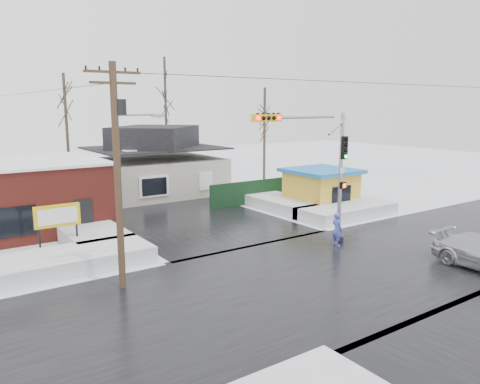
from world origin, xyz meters
TOP-DOWN VIEW (x-y plane):
  - ground at (0.00, 0.00)m, footprint 120.00×120.00m
  - road_ns at (0.00, 0.00)m, footprint 10.00×120.00m
  - road_ew at (0.00, 0.00)m, footprint 120.00×10.00m
  - snowbank_nw at (-9.00, 7.00)m, footprint 7.00×3.00m
  - snowbank_ne at (9.00, 7.00)m, footprint 7.00×3.00m
  - snowbank_nside_w at (-7.00, 12.00)m, footprint 3.00×8.00m
  - snowbank_nside_e at (7.00, 12.00)m, footprint 3.00×8.00m
  - traffic_signal at (2.43, 2.97)m, footprint 6.05×0.68m
  - utility_pole at (-7.93, 3.50)m, footprint 3.15×0.44m
  - marquee_sign at (-9.00, 9.49)m, footprint 2.20×0.21m
  - house at (2.00, 22.00)m, footprint 10.40×8.40m
  - kiosk at (9.50, 9.99)m, footprint 4.60×4.60m
  - fence at (6.50, 14.00)m, footprint 8.00×0.12m
  - tree_far_left at (-4.00, 26.00)m, footprint 3.00×3.00m
  - tree_far_mid at (6.00, 28.00)m, footprint 3.00×3.00m
  - tree_far_right at (12.00, 20.00)m, footprint 3.00×3.00m
  - pedestrian at (3.47, 2.60)m, footprint 0.46×0.68m
  - shopping_bag at (3.99, 2.76)m, footprint 0.30×0.19m

SIDE VIEW (x-z plane):
  - ground at x=0.00m, z-range 0.00..0.00m
  - road_ns at x=0.00m, z-range 0.00..0.02m
  - road_ew at x=0.00m, z-range 0.00..0.02m
  - shopping_bag at x=3.99m, z-range 0.00..0.35m
  - snowbank_nw at x=-9.00m, z-range 0.00..0.80m
  - snowbank_ne at x=9.00m, z-range 0.00..0.80m
  - snowbank_nside_w at x=-7.00m, z-range 0.00..0.80m
  - snowbank_nside_e at x=7.00m, z-range 0.00..0.80m
  - fence at x=6.50m, z-range 0.00..1.80m
  - pedestrian at x=3.47m, z-range 0.00..1.82m
  - kiosk at x=9.50m, z-range 0.03..2.90m
  - marquee_sign at x=-9.00m, z-range 0.65..3.20m
  - house at x=2.00m, z-range -0.26..5.50m
  - traffic_signal at x=2.43m, z-range 1.04..8.04m
  - utility_pole at x=-7.93m, z-range 0.61..9.61m
  - tree_far_right at x=12.00m, z-range 2.66..11.66m
  - tree_far_left at x=-4.00m, z-range 2.95..12.95m
  - tree_far_mid at x=6.00m, z-range 3.54..15.54m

